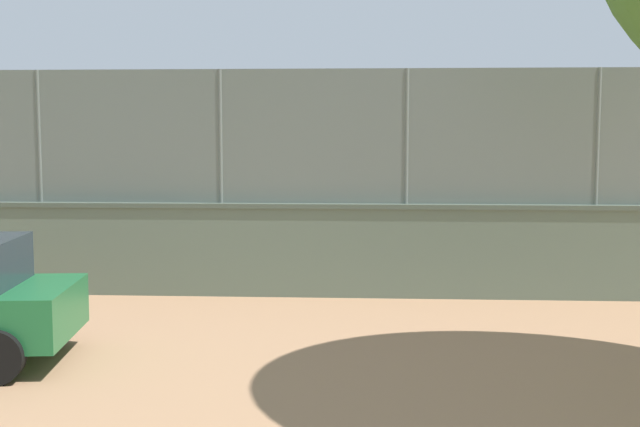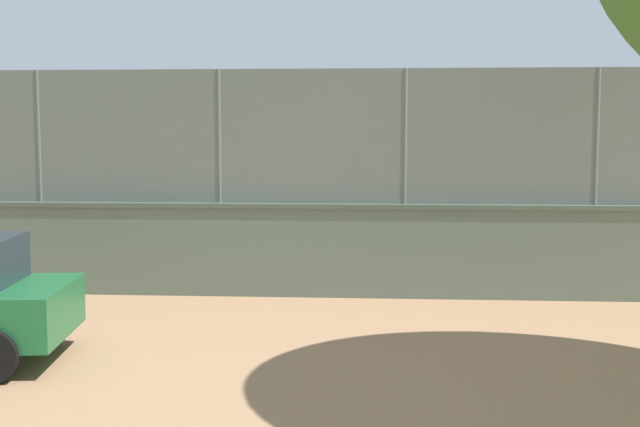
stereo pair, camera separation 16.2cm
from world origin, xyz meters
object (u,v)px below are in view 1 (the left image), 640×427
at_px(player_near_wall_returning, 421,228).
at_px(player_at_service_line, 295,216).
at_px(courtside_bench, 292,253).
at_px(sports_ball, 390,213).

xyz_separation_m(player_near_wall_returning, player_at_service_line, (2.68, -2.16, -0.01)).
xyz_separation_m(player_near_wall_returning, courtside_bench, (2.53, 0.54, -0.45)).
relative_size(player_near_wall_returning, player_at_service_line, 1.00).
distance_m(player_near_wall_returning, sports_ball, 1.46).
bearing_deg(sports_ball, player_at_service_line, -59.33).
relative_size(player_at_service_line, courtside_bench, 0.96).
bearing_deg(sports_ball, player_near_wall_returning, -118.48).
distance_m(player_near_wall_returning, courtside_bench, 2.62).
height_order(sports_ball, courtside_bench, sports_ball).
relative_size(player_at_service_line, sports_ball, 18.65).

